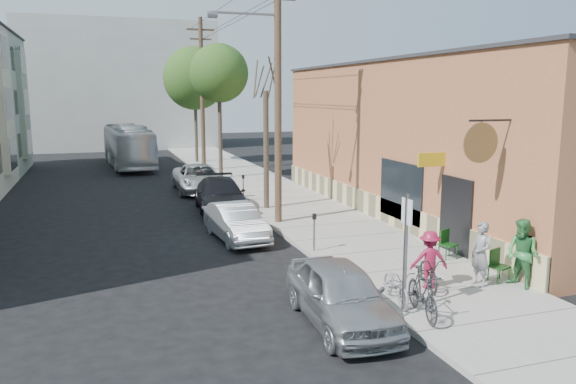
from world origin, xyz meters
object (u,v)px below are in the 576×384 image
object	(u,v)px
tree_leafy_mid	(219,74)
car_3	(199,178)
cyclist	(429,260)
parked_bike_b	(396,285)
patron_grey	(481,254)
utility_pole_near	(276,89)
patio_chair_a	(448,244)
parking_meter_near	(314,226)
patron_green	(522,254)
tree_leafy_far	(195,78)
tree_bare	(266,150)
parking_meter_far	(243,183)
bus	(128,146)
sign_post	(406,242)
car_0	(341,294)
patio_chair_b	(499,266)
parked_bike_a	(422,293)
car_1	(236,222)
car_2	(221,196)

from	to	relation	value
tree_leafy_mid	car_3	distance (m)	7.10
cyclist	parked_bike_b	xyz separation A→B (m)	(-1.34, -0.66, -0.33)
patron_grey	cyclist	distance (m)	1.42
utility_pole_near	patio_chair_a	xyz separation A→B (m)	(3.51, -6.57, -4.82)
parked_bike_b	patron_grey	bearing A→B (deg)	17.67
parking_meter_near	patron_green	distance (m)	6.36
car_3	cyclist	bearing A→B (deg)	-78.99
parked_bike_b	tree_leafy_far	bearing A→B (deg)	99.20
tree_bare	patio_chair_a	xyz separation A→B (m)	(3.10, -9.43, -2.16)
parking_meter_far	patio_chair_a	size ratio (longest dim) A/B	1.41
parked_bike_b	bus	distance (m)	30.98
sign_post	parking_meter_far	size ratio (longest dim) A/B	2.26
parked_bike_b	car_3	distance (m)	18.44
patron_green	car_0	bearing A→B (deg)	-98.40
sign_post	patron_grey	xyz separation A→B (m)	(2.86, 0.98, -0.81)
patio_chair_b	parked_bike_a	distance (m)	3.59
utility_pole_near	tree_bare	distance (m)	3.92
patron_green	parked_bike_b	bearing A→B (deg)	-103.82
cyclist	patio_chair_b	bearing A→B (deg)	-170.42
car_1	tree_leafy_far	bearing A→B (deg)	79.07
tree_leafy_far	car_0	xyz separation A→B (m)	(-2.00, -31.38, -5.66)
patron_grey	parked_bike_b	bearing A→B (deg)	-88.64
cyclist	car_1	size ratio (longest dim) A/B	0.39
cyclist	car_0	bearing A→B (deg)	35.61
tree_leafy_mid	parked_bike_a	distance (m)	23.77
sign_post	tree_leafy_far	size ratio (longest dim) A/B	0.33
cyclist	utility_pole_near	bearing A→B (deg)	-65.31
tree_leafy_mid	car_1	distance (m)	15.73
patron_grey	car_1	bearing A→B (deg)	-152.58
parked_bike_b	car_3	size ratio (longest dim) A/B	0.32
parking_meter_far	tree_bare	bearing A→B (deg)	-74.99
patio_chair_b	parked_bike_b	distance (m)	3.44
parking_meter_near	cyclist	world-z (taller)	cyclist
patio_chair_a	car_3	size ratio (longest dim) A/B	0.17
parking_meter_near	parking_meter_far	size ratio (longest dim) A/B	1.00
car_1	patron_grey	bearing A→B (deg)	-60.85
cyclist	parked_bike_a	bearing A→B (deg)	68.66
sign_post	car_3	distance (m)	19.06
tree_leafy_mid	bus	bearing A→B (deg)	120.55
car_0	car_1	bearing A→B (deg)	96.17
car_1	car_2	xyz separation A→B (m)	(0.50, 5.03, 0.09)
tree_leafy_far	car_2	world-z (taller)	tree_leafy_far
tree_leafy_mid	car_1	size ratio (longest dim) A/B	2.03
tree_leafy_mid	cyclist	world-z (taller)	tree_leafy_mid
patron_green	cyclist	xyz separation A→B (m)	(-2.32, 0.76, -0.15)
patio_chair_b	car_3	size ratio (longest dim) A/B	0.17
patio_chair_a	cyclist	size ratio (longest dim) A/B	0.57
patron_grey	parking_meter_far	bearing A→B (deg)	-174.51
patio_chair_a	patron_grey	world-z (taller)	patron_grey
cyclist	parked_bike_a	distance (m)	2.05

